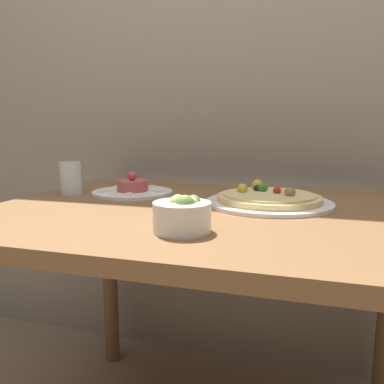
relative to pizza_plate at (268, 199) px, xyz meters
The scene contains 6 objects.
back_wall 0.72m from the pizza_plate, 106.03° to the left, with size 8.00×0.05×2.60m.
dining_table 0.20m from the pizza_plate, 151.09° to the right, with size 1.16×0.87×0.76m.
pizza_plate is the anchor object (origin of this frame).
tartare_plate 0.43m from the pizza_plate, behind, with size 0.25×0.25×0.07m.
small_bowl 0.36m from the pizza_plate, 112.61° to the right, with size 0.12×0.12×0.08m.
drinking_glass 0.61m from the pizza_plate, behind, with size 0.07×0.07×0.10m.
Camera 1 is at (0.22, -0.50, 0.96)m, focal length 35.00 mm.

